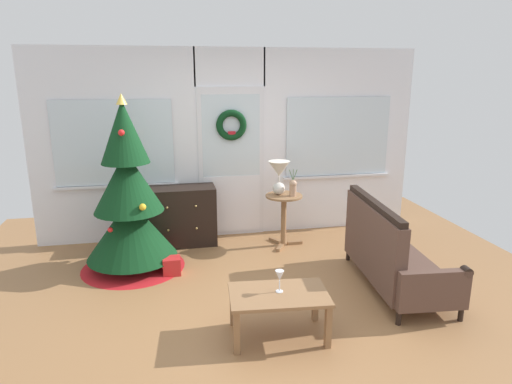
% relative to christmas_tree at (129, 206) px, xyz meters
% --- Properties ---
extents(ground_plane, '(6.76, 6.76, 0.00)m').
position_rel_christmas_tree_xyz_m(ground_plane, '(1.31, -1.13, -0.75)').
color(ground_plane, '#996B42').
extents(back_wall_with_door, '(5.20, 0.19, 2.55)m').
position_rel_christmas_tree_xyz_m(back_wall_with_door, '(1.31, 0.95, 0.53)').
color(back_wall_with_door, white).
rests_on(back_wall_with_door, ground).
extents(christmas_tree, '(1.20, 1.20, 2.01)m').
position_rel_christmas_tree_xyz_m(christmas_tree, '(0.00, 0.00, 0.00)').
color(christmas_tree, '#4C331E').
rests_on(christmas_tree, ground).
extents(dresser_cabinet, '(0.90, 0.45, 0.78)m').
position_rel_christmas_tree_xyz_m(dresser_cabinet, '(0.60, 0.66, -0.36)').
color(dresser_cabinet, black).
rests_on(dresser_cabinet, ground).
extents(settee_sofa, '(0.83, 1.66, 0.96)m').
position_rel_christmas_tree_xyz_m(settee_sofa, '(2.70, -1.04, -0.37)').
color(settee_sofa, black).
rests_on(settee_sofa, ground).
extents(side_table, '(0.50, 0.48, 0.69)m').
position_rel_christmas_tree_xyz_m(side_table, '(1.91, 0.34, -0.26)').
color(side_table, '#8E6642').
rests_on(side_table, ground).
extents(table_lamp, '(0.28, 0.28, 0.44)m').
position_rel_christmas_tree_xyz_m(table_lamp, '(1.85, 0.38, 0.23)').
color(table_lamp, silver).
rests_on(table_lamp, side_table).
extents(flower_vase, '(0.11, 0.10, 0.35)m').
position_rel_christmas_tree_xyz_m(flower_vase, '(2.01, 0.28, 0.06)').
color(flower_vase, tan).
rests_on(flower_vase, side_table).
extents(coffee_table, '(0.88, 0.59, 0.41)m').
position_rel_christmas_tree_xyz_m(coffee_table, '(1.33, -1.73, -0.40)').
color(coffee_table, '#8E6642').
rests_on(coffee_table, ground).
extents(wine_glass, '(0.08, 0.08, 0.20)m').
position_rel_christmas_tree_xyz_m(wine_glass, '(1.34, -1.71, -0.20)').
color(wine_glass, silver).
rests_on(wine_glass, coffee_table).
extents(gift_box, '(0.20, 0.18, 0.20)m').
position_rel_christmas_tree_xyz_m(gift_box, '(0.44, -0.28, -0.65)').
color(gift_box, red).
rests_on(gift_box, ground).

